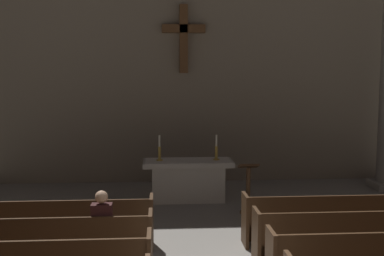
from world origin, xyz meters
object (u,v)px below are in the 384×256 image
(candlestick_right, at_px, (216,152))
(lone_worshipper, at_px, (103,228))
(candlestick_left, at_px, (159,153))
(pew_left_row_3, at_px, (30,244))
(pew_right_row_4, at_px, (346,218))
(pew_right_row_3, at_px, (370,236))
(pew_left_row_4, at_px, (45,224))
(altar, at_px, (188,179))
(lectern, at_px, (248,189))

(candlestick_right, xyz_separation_m, lone_worshipper, (-2.30, -4.18, -0.51))
(candlestick_left, bearing_deg, candlestick_right, 0.00)
(pew_left_row_3, xyz_separation_m, lone_worshipper, (1.13, 0.04, 0.22))
(pew_left_row_3, bearing_deg, pew_right_row_4, 10.41)
(candlestick_left, bearing_deg, pew_right_row_3, -50.96)
(pew_left_row_3, xyz_separation_m, pew_left_row_4, (0.00, 1.00, 0.00))
(pew_left_row_4, distance_m, altar, 4.22)
(candlestick_right, bearing_deg, lone_worshipper, -118.78)
(pew_left_row_4, bearing_deg, pew_right_row_3, -10.41)
(pew_right_row_3, bearing_deg, pew_left_row_3, 180.00)
(pew_right_row_4, bearing_deg, pew_right_row_3, -90.00)
(altar, relative_size, lone_worshipper, 1.67)
(pew_left_row_4, relative_size, candlestick_right, 6.11)
(pew_left_row_3, relative_size, lectern, 3.31)
(altar, height_order, lone_worshipper, lone_worshipper)
(lectern, relative_size, lone_worshipper, 0.87)
(pew_left_row_3, height_order, pew_left_row_4, same)
(pew_right_row_4, distance_m, lectern, 2.49)
(pew_right_row_4, bearing_deg, lectern, 125.58)
(pew_left_row_3, relative_size, candlestick_left, 6.11)
(pew_left_row_3, height_order, lectern, lectern)
(pew_left_row_3, relative_size, pew_left_row_4, 1.00)
(lectern, distance_m, lone_worshipper, 4.15)
(pew_left_row_3, xyz_separation_m, candlestick_right, (3.42, 4.22, 0.73))
(pew_right_row_4, bearing_deg, pew_left_row_3, -169.59)
(pew_left_row_4, bearing_deg, lectern, 26.80)
(lectern, bearing_deg, altar, 136.80)
(pew_right_row_3, bearing_deg, candlestick_left, 129.04)
(pew_left_row_3, xyz_separation_m, pew_right_row_3, (5.45, 0.00, 0.00))
(pew_left_row_4, distance_m, candlestick_right, 4.76)
(altar, bearing_deg, candlestick_left, -180.00)
(pew_left_row_4, bearing_deg, candlestick_left, 57.86)
(candlestick_right, bearing_deg, altar, 180.00)
(lectern, bearing_deg, candlestick_right, 115.72)
(pew_right_row_3, xyz_separation_m, lectern, (-1.45, 3.02, 0.07))
(pew_left_row_4, xyz_separation_m, pew_right_row_4, (5.45, 0.00, 0.00))
(candlestick_right, distance_m, lectern, 1.49)
(pew_left_row_4, distance_m, lectern, 4.48)
(pew_right_row_4, height_order, lectern, lectern)
(pew_left_row_3, xyz_separation_m, altar, (2.72, 4.22, 0.06))
(pew_right_row_3, relative_size, pew_right_row_4, 1.00)
(altar, xyz_separation_m, lectern, (1.28, -1.20, 0.01))
(pew_right_row_3, bearing_deg, altar, 122.83)
(pew_right_row_4, height_order, candlestick_left, candlestick_left)
(pew_right_row_4, relative_size, altar, 1.73)
(candlestick_left, height_order, lectern, candlestick_left)
(pew_right_row_4, relative_size, candlestick_left, 6.11)
(pew_left_row_3, distance_m, candlestick_right, 5.49)
(pew_right_row_3, relative_size, candlestick_left, 6.11)
(pew_right_row_4, xyz_separation_m, altar, (-2.72, 3.22, 0.06))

